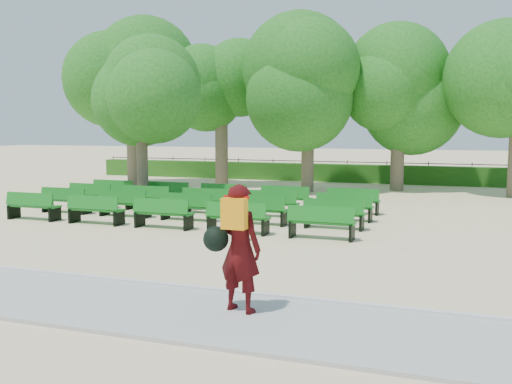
# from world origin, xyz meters

# --- Properties ---
(ground) EXTENTS (120.00, 120.00, 0.00)m
(ground) POSITION_xyz_m (0.00, 0.00, 0.00)
(ground) COLOR beige
(paving) EXTENTS (30.00, 2.20, 0.06)m
(paving) POSITION_xyz_m (0.00, -7.40, 0.03)
(paving) COLOR #ABABA7
(paving) RESTS_ON ground
(curb) EXTENTS (30.00, 0.12, 0.10)m
(curb) POSITION_xyz_m (0.00, -6.25, 0.05)
(curb) COLOR silver
(curb) RESTS_ON ground
(hedge) EXTENTS (26.00, 0.70, 0.90)m
(hedge) POSITION_xyz_m (0.00, 14.00, 0.45)
(hedge) COLOR #255B17
(hedge) RESTS_ON ground
(fence) EXTENTS (26.00, 0.10, 1.02)m
(fence) POSITION_xyz_m (0.00, 14.40, 0.00)
(fence) COLOR black
(fence) RESTS_ON ground
(tree_line) EXTENTS (21.80, 6.80, 7.04)m
(tree_line) POSITION_xyz_m (0.00, 10.00, 0.00)
(tree_line) COLOR #26701E
(tree_line) RESTS_ON ground
(bench_array) EXTENTS (1.68, 0.62, 1.04)m
(bench_array) POSITION_xyz_m (-1.17, 1.18, 0.09)
(bench_array) COLOR #13701A
(bench_array) RESTS_ON ground
(tree_among) EXTENTS (4.22, 4.22, 5.82)m
(tree_among) POSITION_xyz_m (-4.09, 2.79, 3.91)
(tree_among) COLOR brown
(tree_among) RESTS_ON ground
(person) EXTENTS (0.92, 0.60, 1.88)m
(person) POSITION_xyz_m (3.38, -7.12, 1.03)
(person) COLOR #40090A
(person) RESTS_ON ground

